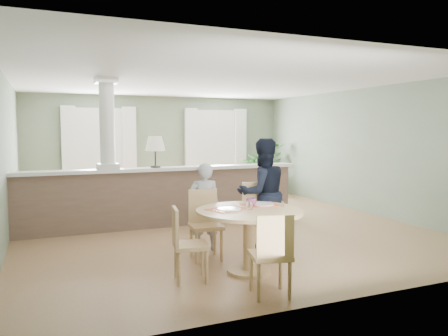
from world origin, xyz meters
name	(u,v)px	position (x,y,z in m)	size (l,w,h in m)	color
ground	(213,224)	(0.00, 0.00, 0.00)	(8.00, 8.00, 0.00)	tan
room_shell	(200,129)	(-0.03, 0.63, 1.81)	(7.02, 8.02, 2.71)	gray
pony_wall	(159,189)	(-0.99, 0.20, 0.71)	(5.32, 0.38, 2.70)	brown
sofa	(187,189)	(0.07, 1.87, 0.44)	(3.00, 1.17, 0.88)	olive
houseplant	(262,169)	(2.70, 3.20, 0.72)	(1.29, 1.12, 1.44)	#336A2A
dining_table	(249,222)	(-0.58, -2.79, 0.64)	(1.34, 1.34, 0.91)	tan
chair_far_boy	(205,221)	(-0.88, -1.96, 0.53)	(0.48, 0.48, 0.96)	tan
chair_far_man	(259,214)	(-0.03, -1.97, 0.56)	(0.55, 0.55, 1.02)	tan
chair_near	(272,252)	(-0.73, -3.65, 0.51)	(0.50, 0.50, 0.92)	tan
chair_side	(185,241)	(-1.43, -2.79, 0.49)	(0.46, 0.46, 0.89)	tan
child_person	(204,207)	(-0.76, -1.60, 0.66)	(0.48, 0.32, 1.32)	#9E9EA3
man_person	(263,193)	(0.12, -1.79, 0.84)	(0.81, 0.63, 1.67)	black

